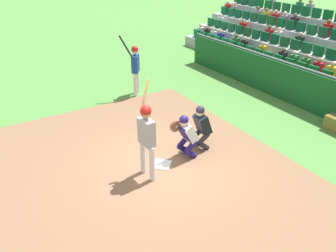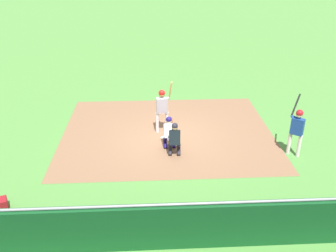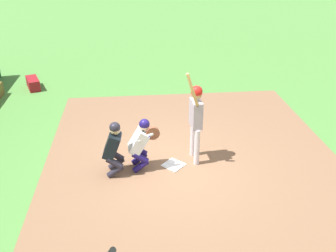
% 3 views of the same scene
% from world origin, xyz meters
% --- Properties ---
extents(ground_plane, '(160.00, 160.00, 0.00)m').
position_xyz_m(ground_plane, '(0.00, 0.00, 0.00)').
color(ground_plane, '#508B3E').
extents(infield_dirt_patch, '(8.74, 7.07, 0.01)m').
position_xyz_m(infield_dirt_patch, '(0.00, 0.50, 0.00)').
color(infield_dirt_patch, '#866045').
rests_on(infield_dirt_patch, ground_plane).
extents(home_plate_marker, '(0.62, 0.62, 0.02)m').
position_xyz_m(home_plate_marker, '(0.00, 0.00, 0.02)').
color(home_plate_marker, white).
rests_on(home_plate_marker, infield_dirt_patch).
extents(batter_at_plate, '(0.69, 0.45, 2.32)m').
position_xyz_m(batter_at_plate, '(-0.21, 0.52, 1.19)').
color(batter_at_plate, silver).
rests_on(batter_at_plate, ground_plane).
extents(catcher_crouching, '(0.48, 0.72, 1.26)m').
position_xyz_m(catcher_crouching, '(0.02, -0.74, 0.70)').
color(catcher_crouching, navy).
rests_on(catcher_crouching, ground_plane).
extents(home_plate_umpire, '(0.48, 0.48, 1.30)m').
position_xyz_m(home_plate_umpire, '(0.17, -1.34, 0.71)').
color(home_plate_umpire, '#25222E').
rests_on(home_plate_umpire, ground_plane).
extents(equipment_duffel_bag, '(0.95, 0.65, 0.37)m').
position_xyz_m(equipment_duffel_bag, '(-5.42, -4.37, 0.19)').
color(equipment_duffel_bag, maroon).
rests_on(equipment_duffel_bag, ground_plane).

